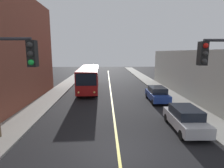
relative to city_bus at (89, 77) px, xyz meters
The scene contains 8 objects.
ground_plane 17.62m from the city_bus, 79.91° to the right, with size 120.00×120.00×0.00m, color black.
sidewalk_left 8.55m from the city_bus, 119.95° to the right, with size 2.50×90.00×0.15m, color gray.
sidewalk_right 12.73m from the city_bus, 35.09° to the right, with size 2.50×90.00×0.15m, color gray.
lane_stripe_center 4.22m from the city_bus, 36.25° to the right, with size 0.16×60.00×0.01m, color #D8CC4C.
building_right_warehouse 17.88m from the city_bus, 10.33° to the right, with size 12.00×21.36×5.59m.
city_bus is the anchor object (origin of this frame).
parked_car_silver 16.37m from the city_bus, 61.08° to the right, with size 1.90×4.44×1.62m.
parked_car_blue 10.57m from the city_bus, 40.05° to the right, with size 1.87×4.42×1.62m.
Camera 1 is at (-0.66, -8.82, 5.35)m, focal length 29.10 mm.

